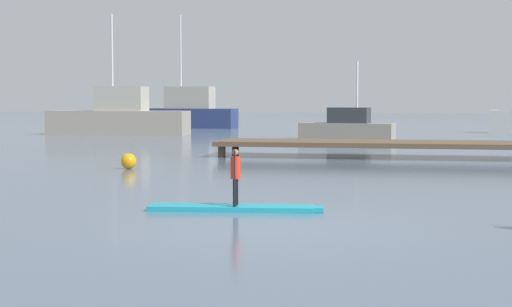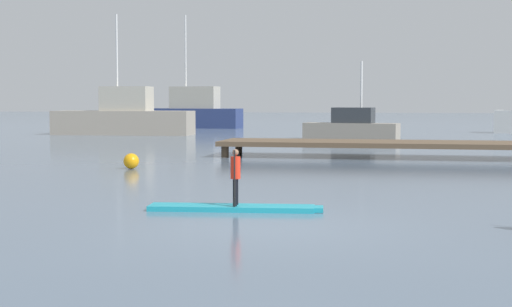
{
  "view_description": "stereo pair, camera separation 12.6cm",
  "coord_description": "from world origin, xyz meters",
  "px_view_note": "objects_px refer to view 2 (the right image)",
  "views": [
    {
      "loc": [
        2.12,
        -12.74,
        2.15
      ],
      "look_at": [
        -0.71,
        1.88,
        1.12
      ],
      "focal_mm": 54.15,
      "sensor_mm": 36.0,
      "label": 1
    },
    {
      "loc": [
        2.24,
        -12.71,
        2.15
      ],
      "look_at": [
        -0.71,
        1.88,
        1.12
      ],
      "focal_mm": 54.15,
      "sensor_mm": 36.0,
      "label": 2
    }
  ],
  "objects_px": {
    "fishing_boat_green_midground": "(352,127)",
    "trawler_grey_distant": "(189,112)",
    "paddleboard_near": "(235,208)",
    "mooring_buoy_far": "(131,161)",
    "fishing_boat_white_large": "(124,118)",
    "paddler_child_solo": "(235,174)"
  },
  "relations": [
    {
      "from": "paddler_child_solo",
      "to": "trawler_grey_distant",
      "type": "relative_size",
      "value": 0.12
    },
    {
      "from": "fishing_boat_white_large",
      "to": "trawler_grey_distant",
      "type": "distance_m",
      "value": 12.27
    },
    {
      "from": "fishing_boat_white_large",
      "to": "fishing_boat_green_midground",
      "type": "relative_size",
      "value": 1.64
    },
    {
      "from": "fishing_boat_green_midground",
      "to": "trawler_grey_distant",
      "type": "relative_size",
      "value": 0.6
    },
    {
      "from": "paddleboard_near",
      "to": "fishing_boat_green_midground",
      "type": "distance_m",
      "value": 27.74
    },
    {
      "from": "fishing_boat_green_midground",
      "to": "trawler_grey_distant",
      "type": "height_order",
      "value": "trawler_grey_distant"
    },
    {
      "from": "fishing_boat_green_midground",
      "to": "mooring_buoy_far",
      "type": "height_order",
      "value": "fishing_boat_green_midground"
    },
    {
      "from": "paddleboard_near",
      "to": "mooring_buoy_far",
      "type": "height_order",
      "value": "mooring_buoy_far"
    },
    {
      "from": "fishing_boat_white_large",
      "to": "paddleboard_near",
      "type": "bearing_deg",
      "value": -65.25
    },
    {
      "from": "paddler_child_solo",
      "to": "fishing_boat_green_midground",
      "type": "xyz_separation_m",
      "value": [
        0.13,
        27.74,
        -0.04
      ]
    },
    {
      "from": "trawler_grey_distant",
      "to": "paddleboard_near",
      "type": "bearing_deg",
      "value": -72.43
    },
    {
      "from": "paddleboard_near",
      "to": "fishing_boat_green_midground",
      "type": "xyz_separation_m",
      "value": [
        0.14,
        27.73,
        0.63
      ]
    },
    {
      "from": "fishing_boat_white_large",
      "to": "fishing_boat_green_midground",
      "type": "distance_m",
      "value": 14.6
    },
    {
      "from": "paddler_child_solo",
      "to": "paddleboard_near",
      "type": "bearing_deg",
      "value": 124.82
    },
    {
      "from": "trawler_grey_distant",
      "to": "mooring_buoy_far",
      "type": "xyz_separation_m",
      "value": [
        8.35,
        -34.69,
        -0.96
      ]
    },
    {
      "from": "fishing_boat_green_midground",
      "to": "mooring_buoy_far",
      "type": "distance_m",
      "value": 20.2
    },
    {
      "from": "fishing_boat_white_large",
      "to": "trawler_grey_distant",
      "type": "bearing_deg",
      "value": 87.41
    },
    {
      "from": "fishing_boat_white_large",
      "to": "mooring_buoy_far",
      "type": "height_order",
      "value": "fishing_boat_white_large"
    },
    {
      "from": "paddleboard_near",
      "to": "fishing_boat_white_large",
      "type": "bearing_deg",
      "value": 114.75
    },
    {
      "from": "paddler_child_solo",
      "to": "mooring_buoy_far",
      "type": "height_order",
      "value": "paddler_child_solo"
    },
    {
      "from": "paddleboard_near",
      "to": "mooring_buoy_far",
      "type": "distance_m",
      "value": 9.79
    },
    {
      "from": "paddleboard_near",
      "to": "fishing_boat_green_midground",
      "type": "bearing_deg",
      "value": 89.71
    }
  ]
}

